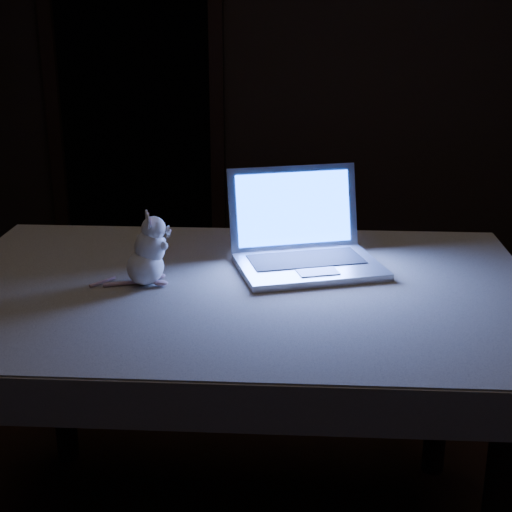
# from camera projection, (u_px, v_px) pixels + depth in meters

# --- Properties ---
(back_wall) EXTENTS (4.50, 0.04, 2.60)m
(back_wall) POSITION_uv_depth(u_px,v_px,m) (325.00, 44.00, 4.13)
(back_wall) COLOR black
(back_wall) RESTS_ON ground
(doorway) EXTENTS (1.06, 0.36, 2.13)m
(doorway) POSITION_uv_depth(u_px,v_px,m) (134.00, 85.00, 4.31)
(doorway) COLOR black
(doorway) RESTS_ON back_wall
(table) EXTENTS (1.52, 1.01, 0.79)m
(table) POSITION_uv_depth(u_px,v_px,m) (238.00, 419.00, 2.10)
(table) COLOR black
(table) RESTS_ON floor
(tablecloth) EXTENTS (1.82, 1.45, 0.11)m
(tablecloth) POSITION_uv_depth(u_px,v_px,m) (211.00, 298.00, 2.03)
(tablecloth) COLOR #BCB29E
(tablecloth) RESTS_ON table
(laptop) EXTENTS (0.48, 0.45, 0.27)m
(laptop) POSITION_uv_depth(u_px,v_px,m) (310.00, 225.00, 2.04)
(laptop) COLOR silver
(laptop) RESTS_ON tablecloth
(plush_mouse) EXTENTS (0.18, 0.18, 0.20)m
(plush_mouse) POSITION_uv_depth(u_px,v_px,m) (144.00, 249.00, 1.95)
(plush_mouse) COLOR white
(plush_mouse) RESTS_ON tablecloth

